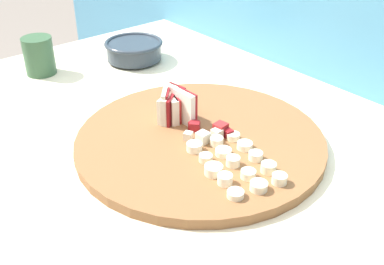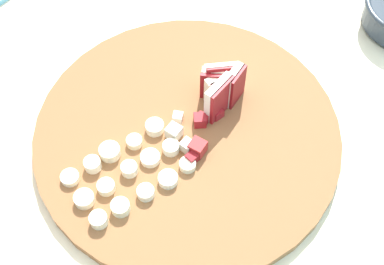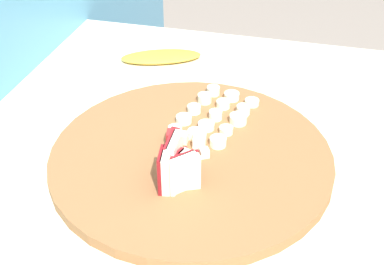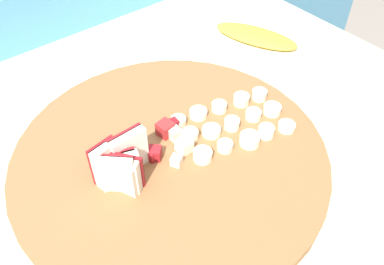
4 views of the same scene
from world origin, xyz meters
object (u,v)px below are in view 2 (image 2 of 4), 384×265
Objects in this scene: apple_wedge_fan at (222,87)px; banana_slice_rows at (127,171)px; cutting_board at (187,135)px; apple_dice_pile at (193,133)px.

banana_slice_rows is at bearing -5.42° from apple_wedge_fan.
apple_wedge_fan is (-0.08, 0.00, 0.04)m from cutting_board.
apple_wedge_fan is at bearing 174.58° from banana_slice_rows.
banana_slice_rows is (0.19, -0.02, -0.02)m from apple_wedge_fan.
apple_wedge_fan is 0.08m from apple_dice_pile.
cutting_board is 2.49× the size of banana_slice_rows.
apple_wedge_fan reaches higher than cutting_board.
cutting_board is at bearing -98.08° from apple_dice_pile.
apple_wedge_fan is 0.44× the size of banana_slice_rows.
cutting_board is at bearing 170.79° from banana_slice_rows.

